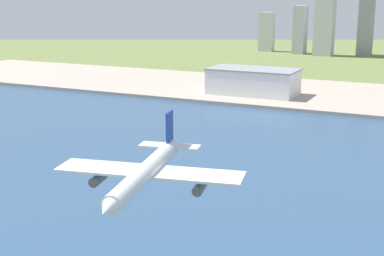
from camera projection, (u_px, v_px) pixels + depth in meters
name	position (u px, v px, depth m)	size (l,w,h in m)	color
ground_plane	(275.00, 162.00, 271.54)	(2400.00, 2400.00, 0.00)	olive
water_bay	(231.00, 202.00, 218.88)	(840.00, 360.00, 0.15)	#2D4C70
industrial_pier	(345.00, 96.00, 437.92)	(840.00, 140.00, 2.50)	#A7998A
airplane_landing	(146.00, 173.00, 110.31)	(39.96, 42.92, 12.68)	silver
warehouse_main	(253.00, 81.00, 439.01)	(70.79, 37.17, 20.78)	white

